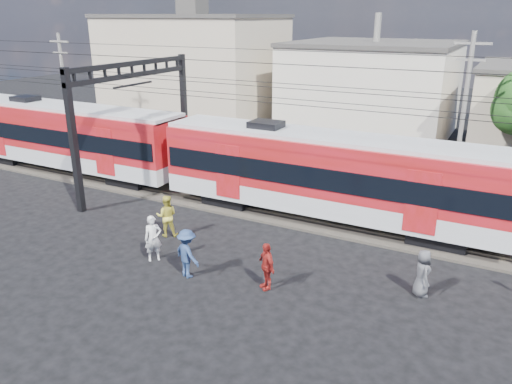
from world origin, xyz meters
TOP-DOWN VIEW (x-y plane):
  - ground at (0.00, 0.00)m, footprint 120.00×120.00m
  - track_bed at (0.00, 8.00)m, footprint 70.00×3.40m
  - rail_near at (0.00, 7.25)m, footprint 70.00×0.12m
  - rail_far at (0.00, 8.75)m, footprint 70.00×0.12m
  - commuter_train at (1.41, 8.00)m, footprint 50.30×3.08m
  - catenary at (-8.65, 8.00)m, footprint 70.00×9.30m
  - building_west at (-17.00, 24.00)m, footprint 14.28×10.20m
  - building_midwest at (-2.00, 27.00)m, footprint 12.24×12.24m
  - utility_pole_mid at (6.00, 15.00)m, footprint 1.80×0.24m
  - utility_pole_west at (-22.00, 14.00)m, footprint 1.80×0.24m
  - pedestrian_a at (-3.45, 1.01)m, footprint 0.79×0.80m
  - pedestrian_b at (-4.40, 3.12)m, footprint 1.15×1.08m
  - pedestrian_c at (-1.49, 0.53)m, footprint 1.38×1.06m
  - pedestrian_d at (1.48, 1.13)m, footprint 1.08×0.96m
  - pedestrian_e at (6.45, 3.21)m, footprint 0.88×1.00m

SIDE VIEW (x-z plane):
  - ground at x=0.00m, z-range 0.00..0.00m
  - track_bed at x=0.00m, z-range 0.00..0.12m
  - rail_near at x=0.00m, z-range 0.12..0.24m
  - rail_far at x=0.00m, z-range 0.12..0.24m
  - pedestrian_e at x=6.45m, z-range 0.00..1.71m
  - pedestrian_d at x=1.48m, z-range 0.00..1.76m
  - pedestrian_a at x=-3.45m, z-range 0.00..1.87m
  - pedestrian_b at x=-4.40m, z-range 0.00..1.88m
  - pedestrian_c at x=-1.49m, z-range 0.00..1.88m
  - commuter_train at x=1.41m, z-range 0.31..4.49m
  - building_midwest at x=-2.00m, z-range 0.01..7.31m
  - utility_pole_west at x=-22.00m, z-range 0.28..8.28m
  - utility_pole_mid at x=6.00m, z-range 0.28..8.78m
  - building_west at x=-17.00m, z-range 0.01..9.31m
  - catenary at x=-8.65m, z-range 1.38..8.89m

